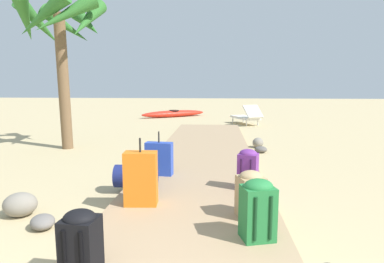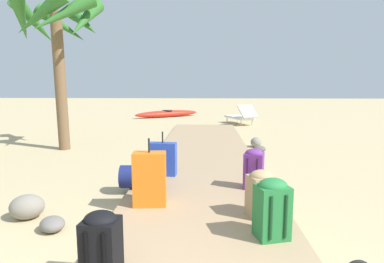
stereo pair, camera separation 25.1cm
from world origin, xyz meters
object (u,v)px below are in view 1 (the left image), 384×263
(palm_tree_far_left, at_px, (60,30))
(lounge_chair, at_px, (247,116))
(duffel_bag_navy, at_px, (136,176))
(kayak, at_px, (174,114))
(backpack_black, at_px, (81,242))
(backpack_purple, at_px, (248,168))
(backpack_green, at_px, (258,208))
(backpack_tan, at_px, (251,193))
(suitcase_orange, at_px, (141,178))
(suitcase_blue, at_px, (159,159))

(palm_tree_far_left, height_order, lounge_chair, palm_tree_far_left)
(duffel_bag_navy, distance_m, kayak, 10.80)
(backpack_black, relative_size, palm_tree_far_left, 0.15)
(backpack_purple, xyz_separation_m, backpack_black, (-1.47, -2.23, -0.02))
(kayak, bearing_deg, backpack_green, -78.63)
(backpack_black, bearing_deg, lounge_chair, 78.15)
(backpack_tan, height_order, lounge_chair, lounge_chair)
(suitcase_orange, relative_size, backpack_tan, 1.57)
(duffel_bag_navy, bearing_deg, palm_tree_far_left, 129.59)
(backpack_green, bearing_deg, backpack_tan, 91.69)
(suitcase_orange, bearing_deg, backpack_tan, -11.90)
(palm_tree_far_left, bearing_deg, suitcase_blue, -40.82)
(backpack_tan, bearing_deg, duffel_bag_navy, 148.59)
(suitcase_orange, bearing_deg, lounge_chair, 76.83)
(backpack_green, xyz_separation_m, suitcase_blue, (-1.33, 2.13, -0.04))
(backpack_black, bearing_deg, duffel_bag_navy, 93.19)
(suitcase_orange, height_order, palm_tree_far_left, palm_tree_far_left)
(palm_tree_far_left, distance_m, lounge_chair, 7.39)
(lounge_chair, height_order, kayak, lounge_chair)
(backpack_green, distance_m, suitcase_blue, 2.51)
(duffel_bag_navy, height_order, backpack_green, backpack_green)
(duffel_bag_navy, distance_m, backpack_black, 2.20)
(suitcase_blue, bearing_deg, kayak, 96.35)
(backpack_tan, distance_m, palm_tree_far_left, 6.09)
(backpack_purple, bearing_deg, kayak, 103.13)
(suitcase_blue, distance_m, kayak, 10.16)
(backpack_purple, xyz_separation_m, palm_tree_far_left, (-4.05, 2.93, 2.40))
(kayak, bearing_deg, backpack_purple, -76.87)
(backpack_green, bearing_deg, backpack_black, -153.13)
(backpack_green, bearing_deg, backpack_purple, 88.42)
(backpack_green, height_order, kayak, backpack_green)
(suitcase_orange, height_order, backpack_purple, suitcase_orange)
(backpack_purple, height_order, suitcase_blue, suitcase_blue)
(backpack_purple, height_order, kayak, backpack_purple)
(backpack_purple, height_order, backpack_black, backpack_purple)
(backpack_tan, bearing_deg, kayak, 101.79)
(suitcase_blue, relative_size, lounge_chair, 0.43)
(backpack_green, xyz_separation_m, backpack_tan, (-0.02, 0.53, -0.03))
(duffel_bag_navy, xyz_separation_m, kayak, (-0.91, 10.76, -0.09))
(backpack_black, bearing_deg, kayak, 94.54)
(backpack_green, xyz_separation_m, palm_tree_far_left, (-4.01, 4.44, 2.39))
(suitcase_blue, xyz_separation_m, kayak, (-1.12, 10.10, -0.19))
(backpack_green, distance_m, lounge_chair, 9.58)
(lounge_chair, bearing_deg, kayak, 140.01)
(backpack_green, relative_size, suitcase_blue, 0.83)
(backpack_purple, bearing_deg, backpack_green, -91.58)
(suitcase_orange, distance_m, kayak, 11.48)
(duffel_bag_navy, xyz_separation_m, lounge_chair, (2.28, 8.09, 0.08))
(kayak, bearing_deg, backpack_tan, -78.21)
(backpack_purple, relative_size, suitcase_blue, 0.80)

